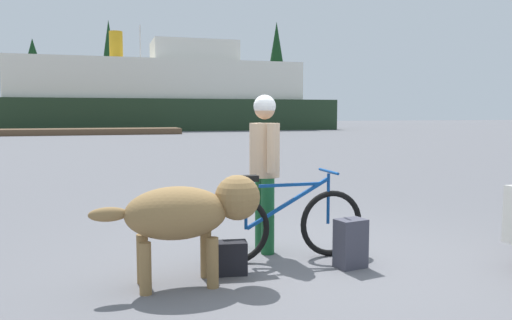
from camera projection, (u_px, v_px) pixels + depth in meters
ground_plane at (311, 262)px, 5.04m from camera, size 160.00×160.00×0.00m
bicycle at (284, 223)px, 5.09m from camera, size 1.70×0.44×0.90m
person_cyclist at (265, 159)px, 5.36m from camera, size 0.32×0.53×1.67m
dog at (189, 212)px, 4.34m from camera, size 1.45×0.53×0.94m
backpack at (351, 243)px, 4.86m from camera, size 0.31×0.25×0.47m
handbag_pannier at (229, 258)px, 4.66m from camera, size 0.34×0.22×0.30m
dock_pier at (65, 132)px, 34.12m from camera, size 15.30×2.97×0.40m
ferry_boat at (162, 97)px, 43.69m from camera, size 29.58×8.04×8.19m
sailboat_moored at (142, 123)px, 47.79m from camera, size 9.00×2.52×9.55m
pine_tree_center at (109, 61)px, 59.80m from camera, size 2.82×2.82×12.30m
pine_tree_far_right at (276, 60)px, 66.11m from camera, size 3.21×3.21×13.20m
pine_tree_mid_back at (33, 71)px, 62.16m from camera, size 4.30×4.30×10.49m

